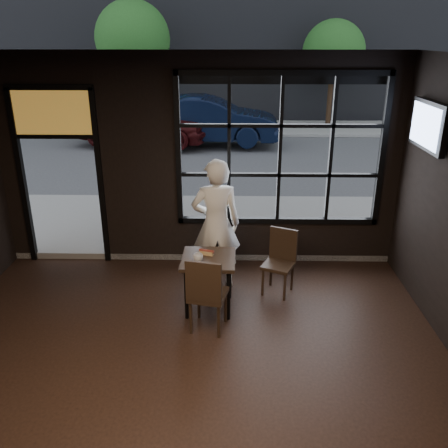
{
  "coord_description": "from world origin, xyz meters",
  "views": [
    {
      "loc": [
        0.51,
        -3.39,
        3.38
      ],
      "look_at": [
        0.4,
        2.2,
        1.15
      ],
      "focal_mm": 38.0,
      "sensor_mm": 36.0,
      "label": 1
    }
  ],
  "objects_px": {
    "chair_near": "(208,292)",
    "man": "(216,225)",
    "cafe_table": "(209,283)",
    "navy_car": "(207,120)"
  },
  "relations": [
    {
      "from": "chair_near",
      "to": "man",
      "type": "relative_size",
      "value": 0.53
    },
    {
      "from": "cafe_table",
      "to": "man",
      "type": "relative_size",
      "value": 0.4
    },
    {
      "from": "man",
      "to": "navy_car",
      "type": "distance_m",
      "value": 9.26
    },
    {
      "from": "man",
      "to": "navy_car",
      "type": "bearing_deg",
      "value": -93.26
    },
    {
      "from": "chair_near",
      "to": "man",
      "type": "xyz_separation_m",
      "value": [
        0.06,
        1.1,
        0.44
      ]
    },
    {
      "from": "chair_near",
      "to": "man",
      "type": "bearing_deg",
      "value": -80.71
    },
    {
      "from": "chair_near",
      "to": "navy_car",
      "type": "height_order",
      "value": "navy_car"
    },
    {
      "from": "cafe_table",
      "to": "chair_near",
      "type": "distance_m",
      "value": 0.48
    },
    {
      "from": "cafe_table",
      "to": "navy_car",
      "type": "height_order",
      "value": "navy_car"
    },
    {
      "from": "cafe_table",
      "to": "chair_near",
      "type": "relative_size",
      "value": 0.75
    }
  ]
}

